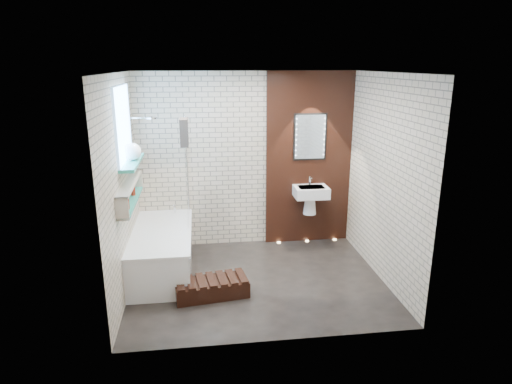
{
  "coord_description": "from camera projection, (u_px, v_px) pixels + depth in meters",
  "views": [
    {
      "loc": [
        -0.69,
        -5.12,
        2.7
      ],
      "look_at": [
        0.0,
        0.15,
        1.15
      ],
      "focal_mm": 31.09,
      "sensor_mm": 36.0,
      "label": 1
    }
  ],
  "objects": [
    {
      "name": "shower_head",
      "position": [
        152.0,
        118.0,
        5.9
      ],
      "size": [
        0.18,
        0.18,
        0.02
      ],
      "primitive_type": "cylinder",
      "color": "silver",
      "rests_on": "room_shell"
    },
    {
      "name": "floor_uplights",
      "position": [
        307.0,
        241.0,
        6.98
      ],
      "size": [
        0.96,
        0.06,
        0.01
      ],
      "color": "#FFD899",
      "rests_on": "ground"
    },
    {
      "name": "sill_vases",
      "position": [
        133.0,
        152.0,
        5.44
      ],
      "size": [
        0.21,
        0.21,
        0.21
      ],
      "color": "white",
      "rests_on": "clerestory_window"
    },
    {
      "name": "walnut_panel",
      "position": [
        309.0,
        160.0,
        6.68
      ],
      "size": [
        1.3,
        0.06,
        2.6
      ],
      "primitive_type": "cube",
      "color": "black",
      "rests_on": "ground"
    },
    {
      "name": "led_mirror",
      "position": [
        310.0,
        137.0,
        6.55
      ],
      "size": [
        0.5,
        0.02,
        0.7
      ],
      "color": "black",
      "rests_on": "walnut_panel"
    },
    {
      "name": "walnut_step",
      "position": [
        212.0,
        288.0,
        5.33
      ],
      "size": [
        0.91,
        0.5,
        0.19
      ],
      "primitive_type": "cube",
      "rotation": [
        0.0,
        0.0,
        0.14
      ],
      "color": "black",
      "rests_on": "ground"
    },
    {
      "name": "bath_screen",
      "position": [
        186.0,
        170.0,
        6.1
      ],
      "size": [
        0.01,
        0.78,
        1.4
      ],
      "primitive_type": "cube",
      "color": "white",
      "rests_on": "bathtub"
    },
    {
      "name": "washbasin",
      "position": [
        311.0,
        196.0,
        6.64
      ],
      "size": [
        0.5,
        0.36,
        0.58
      ],
      "color": "white",
      "rests_on": "walnut_panel"
    },
    {
      "name": "room_shell",
      "position": [
        258.0,
        184.0,
        5.36
      ],
      "size": [
        3.24,
        3.2,
        2.6
      ],
      "color": "#BBAF94",
      "rests_on": "ground"
    },
    {
      "name": "display_niche",
      "position": [
        130.0,
        193.0,
        5.34
      ],
      "size": [
        0.14,
        1.3,
        0.26
      ],
      "color": "teal",
      "rests_on": "room_shell"
    },
    {
      "name": "clerestory_window",
      "position": [
        125.0,
        132.0,
        5.33
      ],
      "size": [
        0.18,
        1.0,
        0.94
      ],
      "color": "#7FADE0",
      "rests_on": "room_shell"
    },
    {
      "name": "ground",
      "position": [
        258.0,
        281.0,
        5.72
      ],
      "size": [
        3.2,
        3.2,
        0.0
      ],
      "primitive_type": "plane",
      "color": "black",
      "rests_on": "ground"
    },
    {
      "name": "niche_bottles",
      "position": [
        128.0,
        199.0,
        5.18
      ],
      "size": [
        0.06,
        0.62,
        0.15
      ],
      "color": "maroon",
      "rests_on": "display_niche"
    },
    {
      "name": "towel",
      "position": [
        184.0,
        132.0,
        5.67
      ],
      "size": [
        0.1,
        0.27,
        0.35
      ],
      "primitive_type": "cube",
      "color": "black",
      "rests_on": "bath_screen"
    },
    {
      "name": "bathtub",
      "position": [
        162.0,
        251.0,
        5.92
      ],
      "size": [
        0.79,
        1.74,
        0.7
      ],
      "color": "white",
      "rests_on": "ground"
    }
  ]
}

